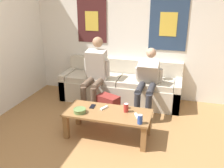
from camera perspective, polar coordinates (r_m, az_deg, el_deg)
ground_plane at (r=3.14m, az=-5.59°, el=-18.56°), size 18.00×18.00×0.00m
wall_back at (r=4.78m, az=4.59°, el=12.04°), size 10.00×0.07×2.55m
couch at (r=4.73m, az=1.98°, el=-0.64°), size 2.22×0.70×0.75m
coffee_table at (r=3.54m, az=-0.97°, el=-7.37°), size 1.21×0.53×0.39m
person_seated_adult at (r=4.37m, az=-3.89°, el=2.91°), size 0.47×0.80×1.23m
person_seated_teen at (r=4.20m, az=8.09°, el=0.93°), size 0.47×0.96×1.06m
backpack at (r=4.15m, az=-0.90°, el=-5.20°), size 0.40×0.33×0.37m
ceramic_bowl at (r=3.50m, az=-7.39°, el=-6.00°), size 0.18×0.18×0.06m
pillar_candle at (r=3.60m, az=3.17°, el=-5.05°), size 0.07×0.07×0.09m
drink_can_blue at (r=3.21m, az=6.42°, el=-8.02°), size 0.07×0.07×0.12m
drink_can_red at (r=3.49m, az=3.25°, el=-5.46°), size 0.07×0.07×0.12m
game_controller_near_left at (r=3.39m, az=5.70°, el=-7.27°), size 0.09×0.14×0.03m
game_controller_near_right at (r=3.60m, az=-1.82°, el=-5.47°), size 0.09×0.15×0.03m
cell_phone at (r=3.67m, az=-4.47°, el=-5.12°), size 0.08×0.14×0.01m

